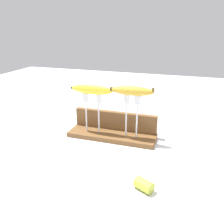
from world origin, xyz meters
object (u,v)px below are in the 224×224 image
at_px(fork_fallen_near, 55,131).
at_px(banana_chunk_near, 144,185).
at_px(banana_raised_right, 132,91).
at_px(fork_stand_right, 132,113).
at_px(fork_fallen_far, 28,124).
at_px(banana_raised_left, 92,89).
at_px(fork_stand_left, 92,109).

distance_m(fork_fallen_near, banana_chunk_near, 0.56).
bearing_deg(banana_raised_right, fork_stand_right, 1.53).
bearing_deg(fork_stand_right, banana_chunk_near, -69.41).
bearing_deg(fork_fallen_far, banana_chunk_near, -26.55).
distance_m(banana_raised_right, fork_fallen_near, 0.42).
xyz_separation_m(banana_raised_left, fork_fallen_near, (-0.18, -0.02, -0.21)).
height_order(banana_raised_right, banana_chunk_near, banana_raised_right).
bearing_deg(banana_raised_right, fork_fallen_far, 178.43).
bearing_deg(fork_fallen_far, banana_raised_left, -2.35).
bearing_deg(banana_chunk_near, banana_raised_right, 110.60).
xyz_separation_m(fork_stand_right, fork_fallen_far, (-0.54, 0.01, -0.13)).
bearing_deg(banana_raised_right, fork_stand_left, 180.00).
bearing_deg(fork_stand_left, fork_stand_right, 0.00).
xyz_separation_m(fork_stand_right, banana_chunk_near, (0.12, -0.31, -0.11)).
height_order(fork_stand_right, fork_fallen_far, fork_stand_right).
height_order(fork_stand_right, banana_raised_left, banana_raised_left).
bearing_deg(banana_raised_left, fork_stand_right, -0.00).
height_order(fork_fallen_near, fork_fallen_far, same).
xyz_separation_m(fork_fallen_near, fork_fallen_far, (-0.18, 0.04, 0.00)).
distance_m(banana_raised_left, fork_fallen_near, 0.28).
distance_m(fork_stand_right, banana_raised_right, 0.09).
bearing_deg(fork_stand_right, fork_fallen_near, -176.25).
xyz_separation_m(fork_stand_left, fork_fallen_near, (-0.18, -0.02, -0.12)).
height_order(fork_stand_left, fork_stand_right, fork_stand_right).
distance_m(fork_stand_left, fork_fallen_near, 0.22).
distance_m(fork_stand_right, banana_chunk_near, 0.35).
bearing_deg(banana_raised_left, fork_fallen_far, 177.65).
bearing_deg(banana_chunk_near, fork_stand_left, 133.42).
distance_m(fork_stand_right, fork_fallen_far, 0.55).
bearing_deg(fork_stand_left, banana_chunk_near, -46.58).
xyz_separation_m(fork_fallen_far, banana_chunk_near, (0.65, -0.33, 0.01)).
xyz_separation_m(banana_raised_left, banana_chunk_near, (0.29, -0.31, -0.20)).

